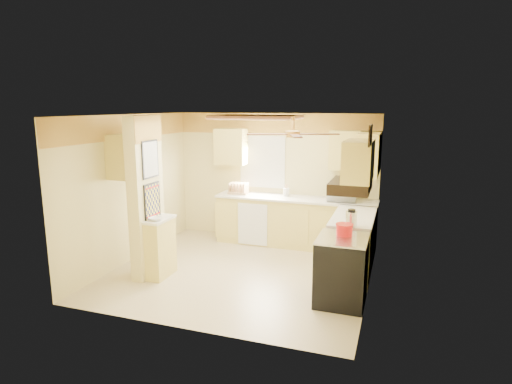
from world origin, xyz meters
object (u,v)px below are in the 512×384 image
(microwave, at_px, (342,193))
(kettle, at_px, (351,219))
(dutch_oven, at_px, (344,229))
(stove, at_px, (342,270))
(bowl, at_px, (156,219))

(microwave, distance_m, kettle, 1.68)
(dutch_oven, distance_m, kettle, 0.38)
(dutch_oven, bearing_deg, microwave, 98.65)
(stove, xyz_separation_m, kettle, (0.05, 0.49, 0.60))
(microwave, height_order, kettle, microwave)
(dutch_oven, relative_size, kettle, 0.94)
(microwave, distance_m, bowl, 3.35)
(microwave, relative_size, kettle, 2.00)
(kettle, bearing_deg, dutch_oven, -97.35)
(microwave, bearing_deg, dutch_oven, 94.92)
(bowl, distance_m, kettle, 2.90)
(stove, bearing_deg, dutch_oven, 89.20)
(microwave, distance_m, dutch_oven, 2.04)
(bowl, xyz_separation_m, dutch_oven, (2.78, 0.25, 0.03))
(stove, xyz_separation_m, bowl, (-2.78, -0.13, 0.50))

